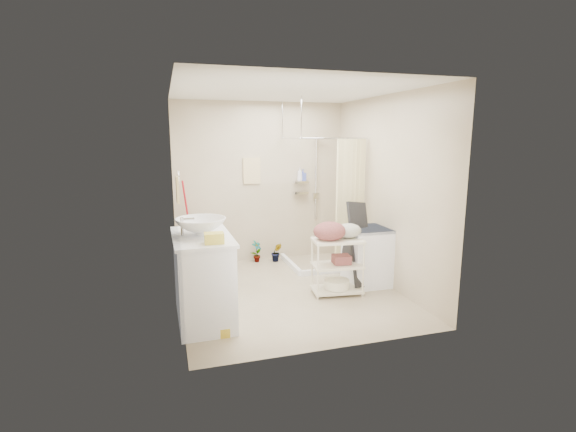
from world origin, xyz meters
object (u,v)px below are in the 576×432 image
(washing_machine, at_px, (367,256))
(laundry_rack, at_px, (337,261))
(toilet, at_px, (204,257))
(vanity, at_px, (203,278))

(washing_machine, bearing_deg, laundry_rack, -156.57)
(washing_machine, distance_m, laundry_rack, 0.59)
(toilet, distance_m, laundry_rack, 1.85)
(vanity, relative_size, washing_machine, 1.38)
(vanity, distance_m, toilet, 1.19)
(toilet, bearing_deg, laundry_rack, -121.06)
(toilet, height_order, washing_machine, washing_machine)
(toilet, relative_size, washing_machine, 0.99)
(vanity, height_order, toilet, vanity)
(vanity, distance_m, washing_machine, 2.36)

